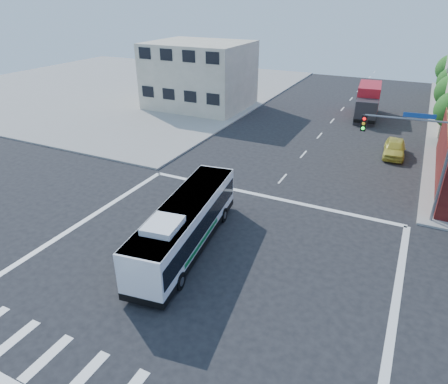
% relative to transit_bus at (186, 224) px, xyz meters
% --- Properties ---
extents(ground, '(120.00, 120.00, 0.00)m').
position_rel_transit_bus_xyz_m(ground, '(1.92, -1.31, -1.58)').
color(ground, black).
rests_on(ground, ground).
extents(sidewalk_nw, '(50.00, 50.00, 0.15)m').
position_rel_transit_bus_xyz_m(sidewalk_nw, '(-33.08, 33.69, -1.50)').
color(sidewalk_nw, gray).
rests_on(sidewalk_nw, ground).
extents(building_west, '(12.06, 10.06, 8.00)m').
position_rel_transit_bus_xyz_m(building_west, '(-15.10, 28.67, 2.43)').
color(building_west, beige).
rests_on(building_west, ground).
extents(signal_mast_ne, '(7.91, 1.13, 8.07)m').
position_rel_transit_bus_xyz_m(signal_mast_ne, '(11.00, 9.31, 3.40)').
color(signal_mast_ne, slate).
rests_on(signal_mast_ne, ground).
extents(transit_bus, '(3.82, 11.12, 3.23)m').
position_rel_transit_bus_xyz_m(transit_bus, '(0.00, 0.00, 0.00)').
color(transit_bus, black).
rests_on(transit_bus, ground).
extents(box_truck, '(3.17, 8.38, 3.68)m').
position_rel_transit_bus_xyz_m(box_truck, '(5.11, 33.14, 0.21)').
color(box_truck, '#29292E').
rests_on(box_truck, ground).
extents(parked_car, '(2.04, 4.60, 1.54)m').
position_rel_transit_bus_xyz_m(parked_car, '(9.38, 20.89, -0.81)').
color(parked_car, gold).
rests_on(parked_car, ground).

